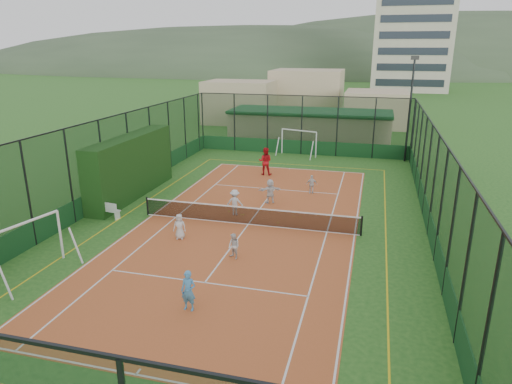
{
  "coord_description": "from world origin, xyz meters",
  "views": [
    {
      "loc": [
        6.04,
        -21.44,
        8.93
      ],
      "look_at": [
        -0.08,
        1.91,
        1.2
      ],
      "focal_mm": 32.0,
      "sensor_mm": 36.0,
      "label": 1
    }
  ],
  "objects_px": {
    "child_near_right": "(234,246)",
    "child_far_back": "(270,191)",
    "futsal_goal_far": "(299,143)",
    "child_far_left": "(235,202)",
    "child_near_left": "(180,226)",
    "apartment_tower": "(414,15)",
    "coach": "(265,161)",
    "child_far_right": "(312,184)",
    "futsal_goal_near": "(27,249)",
    "clubhouse": "(310,127)",
    "white_bench": "(105,209)",
    "floodlight_ne": "(410,110)",
    "child_near_mid": "(188,291)"
  },
  "relations": [
    {
      "from": "futsal_goal_near",
      "to": "child_far_right",
      "type": "relative_size",
      "value": 2.89
    },
    {
      "from": "white_bench",
      "to": "child_far_left",
      "type": "relative_size",
      "value": 1.2
    },
    {
      "from": "coach",
      "to": "child_near_right",
      "type": "bearing_deg",
      "value": 94.6
    },
    {
      "from": "floodlight_ne",
      "to": "clubhouse",
      "type": "xyz_separation_m",
      "value": [
        -8.6,
        5.4,
        -2.55
      ]
    },
    {
      "from": "clubhouse",
      "to": "coach",
      "type": "distance_m",
      "value": 12.36
    },
    {
      "from": "futsal_goal_far",
      "to": "child_near_left",
      "type": "distance_m",
      "value": 19.28
    },
    {
      "from": "clubhouse",
      "to": "child_far_left",
      "type": "relative_size",
      "value": 10.42
    },
    {
      "from": "child_near_left",
      "to": "child_far_right",
      "type": "height_order",
      "value": "child_near_left"
    },
    {
      "from": "white_bench",
      "to": "futsal_goal_far",
      "type": "xyz_separation_m",
      "value": [
        7.67,
        17.45,
        0.58
      ]
    },
    {
      "from": "futsal_goal_far",
      "to": "child_far_left",
      "type": "relative_size",
      "value": 2.27
    },
    {
      "from": "child_near_left",
      "to": "apartment_tower",
      "type": "bearing_deg",
      "value": 71.27
    },
    {
      "from": "white_bench",
      "to": "floodlight_ne",
      "type": "bearing_deg",
      "value": 54.33
    },
    {
      "from": "white_bench",
      "to": "child_near_right",
      "type": "distance_m",
      "value": 8.82
    },
    {
      "from": "futsal_goal_near",
      "to": "child_near_right",
      "type": "bearing_deg",
      "value": -53.1
    },
    {
      "from": "apartment_tower",
      "to": "futsal_goal_near",
      "type": "distance_m",
      "value": 92.59
    },
    {
      "from": "white_bench",
      "to": "child_far_left",
      "type": "height_order",
      "value": "child_far_left"
    },
    {
      "from": "floodlight_ne",
      "to": "child_far_right",
      "type": "distance_m",
      "value": 12.62
    },
    {
      "from": "white_bench",
      "to": "child_far_right",
      "type": "relative_size",
      "value": 1.47
    },
    {
      "from": "futsal_goal_near",
      "to": "child_near_mid",
      "type": "height_order",
      "value": "futsal_goal_near"
    },
    {
      "from": "clubhouse",
      "to": "child_far_back",
      "type": "height_order",
      "value": "clubhouse"
    },
    {
      "from": "child_near_left",
      "to": "clubhouse",
      "type": "bearing_deg",
      "value": 74.84
    },
    {
      "from": "futsal_goal_far",
      "to": "child_far_left",
      "type": "distance_m",
      "value": 15.33
    },
    {
      "from": "child_near_mid",
      "to": "child_far_left",
      "type": "bearing_deg",
      "value": 99.44
    },
    {
      "from": "child_far_back",
      "to": "clubhouse",
      "type": "bearing_deg",
      "value": -115.88
    },
    {
      "from": "white_bench",
      "to": "futsal_goal_far",
      "type": "height_order",
      "value": "futsal_goal_far"
    },
    {
      "from": "clubhouse",
      "to": "coach",
      "type": "relative_size",
      "value": 7.59
    },
    {
      "from": "coach",
      "to": "white_bench",
      "type": "bearing_deg",
      "value": 55.95
    },
    {
      "from": "apartment_tower",
      "to": "child_near_mid",
      "type": "xyz_separation_m",
      "value": [
        -11.84,
        -90.35,
        -14.24
      ]
    },
    {
      "from": "apartment_tower",
      "to": "child_near_left",
      "type": "xyz_separation_m",
      "value": [
        -14.71,
        -84.6,
        -14.36
      ]
    },
    {
      "from": "child_near_right",
      "to": "child_far_left",
      "type": "distance_m",
      "value": 5.45
    },
    {
      "from": "apartment_tower",
      "to": "white_bench",
      "type": "distance_m",
      "value": 86.51
    },
    {
      "from": "clubhouse",
      "to": "white_bench",
      "type": "height_order",
      "value": "clubhouse"
    },
    {
      "from": "coach",
      "to": "futsal_goal_far",
      "type": "bearing_deg",
      "value": -104.25
    },
    {
      "from": "apartment_tower",
      "to": "child_far_left",
      "type": "bearing_deg",
      "value": -99.21
    },
    {
      "from": "apartment_tower",
      "to": "child_far_back",
      "type": "relative_size",
      "value": 20.46
    },
    {
      "from": "child_far_back",
      "to": "coach",
      "type": "bearing_deg",
      "value": -100.64
    },
    {
      "from": "clubhouse",
      "to": "futsal_goal_far",
      "type": "height_order",
      "value": "clubhouse"
    },
    {
      "from": "child_near_right",
      "to": "child_far_back",
      "type": "bearing_deg",
      "value": 121.87
    },
    {
      "from": "floodlight_ne",
      "to": "child_near_left",
      "type": "relative_size",
      "value": 6.58
    },
    {
      "from": "apartment_tower",
      "to": "child_near_right",
      "type": "height_order",
      "value": "apartment_tower"
    },
    {
      "from": "child_far_right",
      "to": "floodlight_ne",
      "type": "bearing_deg",
      "value": -129.96
    },
    {
      "from": "child_near_right",
      "to": "child_far_back",
      "type": "xyz_separation_m",
      "value": [
        -0.14,
        7.69,
        0.16
      ]
    },
    {
      "from": "floodlight_ne",
      "to": "clubhouse",
      "type": "height_order",
      "value": "floodlight_ne"
    },
    {
      "from": "child_far_left",
      "to": "child_far_back",
      "type": "height_order",
      "value": "child_far_back"
    },
    {
      "from": "futsal_goal_far",
      "to": "child_far_left",
      "type": "height_order",
      "value": "futsal_goal_far"
    },
    {
      "from": "futsal_goal_near",
      "to": "child_near_left",
      "type": "bearing_deg",
      "value": -30.05
    },
    {
      "from": "apartment_tower",
      "to": "futsal_goal_far",
      "type": "distance_m",
      "value": 68.06
    },
    {
      "from": "apartment_tower",
      "to": "child_near_right",
      "type": "xyz_separation_m",
      "value": [
        -11.53,
        -86.02,
        -14.41
      ]
    },
    {
      "from": "futsal_goal_near",
      "to": "child_near_left",
      "type": "relative_size",
      "value": 2.74
    },
    {
      "from": "child_far_back",
      "to": "coach",
      "type": "distance_m",
      "value": 6.32
    }
  ]
}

